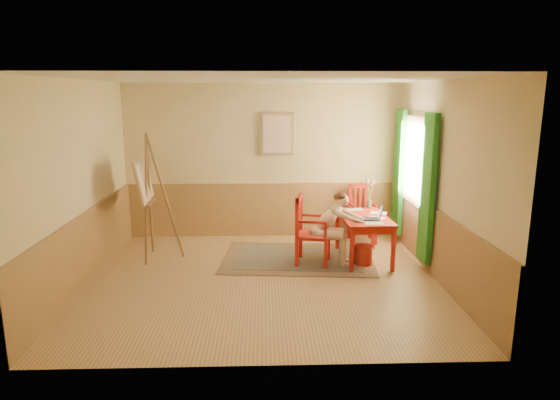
{
  "coord_description": "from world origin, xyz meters",
  "views": [
    {
      "loc": [
        0.01,
        -6.56,
        2.61
      ],
      "look_at": [
        0.25,
        0.55,
        1.05
      ],
      "focal_mm": 31.16,
      "sensor_mm": 36.0,
      "label": 1
    }
  ],
  "objects_px": {
    "laptop": "(372,217)",
    "figure": "(332,225)",
    "easel": "(146,185)",
    "table": "(364,222)",
    "chair_left": "(310,230)",
    "chair_back": "(362,213)"
  },
  "relations": [
    {
      "from": "figure",
      "to": "easel",
      "type": "distance_m",
      "value": 2.98
    },
    {
      "from": "table",
      "to": "figure",
      "type": "bearing_deg",
      "value": -160.09
    },
    {
      "from": "table",
      "to": "chair_left",
      "type": "bearing_deg",
      "value": -171.22
    },
    {
      "from": "laptop",
      "to": "chair_left",
      "type": "bearing_deg",
      "value": 175.89
    },
    {
      "from": "laptop",
      "to": "easel",
      "type": "xyz_separation_m",
      "value": [
        -3.51,
        0.42,
        0.43
      ]
    },
    {
      "from": "easel",
      "to": "laptop",
      "type": "bearing_deg",
      "value": -6.85
    },
    {
      "from": "chair_back",
      "to": "easel",
      "type": "bearing_deg",
      "value": -167.08
    },
    {
      "from": "chair_back",
      "to": "easel",
      "type": "relative_size",
      "value": 0.5
    },
    {
      "from": "figure",
      "to": "laptop",
      "type": "bearing_deg",
      "value": -0.81
    },
    {
      "from": "chair_left",
      "to": "easel",
      "type": "relative_size",
      "value": 0.54
    },
    {
      "from": "chair_left",
      "to": "chair_back",
      "type": "distance_m",
      "value": 1.58
    },
    {
      "from": "table",
      "to": "laptop",
      "type": "height_order",
      "value": "laptop"
    },
    {
      "from": "chair_back",
      "to": "figure",
      "type": "distance_m",
      "value": 1.44
    },
    {
      "from": "laptop",
      "to": "figure",
      "type": "bearing_deg",
      "value": 179.19
    },
    {
      "from": "chair_back",
      "to": "figure",
      "type": "relative_size",
      "value": 0.88
    },
    {
      "from": "chair_back",
      "to": "easel",
      "type": "distance_m",
      "value": 3.77
    },
    {
      "from": "figure",
      "to": "laptop",
      "type": "xyz_separation_m",
      "value": [
        0.62,
        -0.01,
        0.13
      ]
    },
    {
      "from": "chair_left",
      "to": "figure",
      "type": "relative_size",
      "value": 0.94
    },
    {
      "from": "figure",
      "to": "easel",
      "type": "bearing_deg",
      "value": 171.88
    },
    {
      "from": "table",
      "to": "laptop",
      "type": "distance_m",
      "value": 0.26
    },
    {
      "from": "table",
      "to": "chair_left",
      "type": "distance_m",
      "value": 0.89
    },
    {
      "from": "table",
      "to": "chair_left",
      "type": "relative_size",
      "value": 1.13
    }
  ]
}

